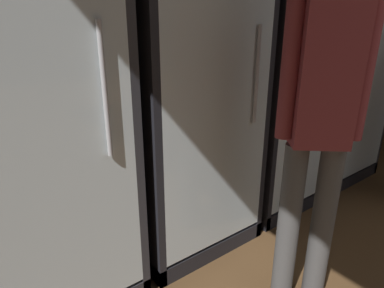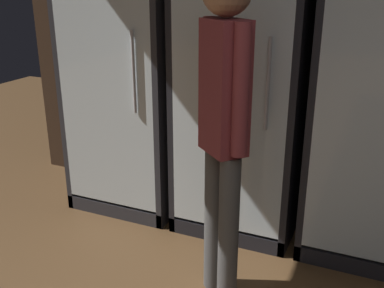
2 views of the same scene
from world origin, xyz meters
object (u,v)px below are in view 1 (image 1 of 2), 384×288
at_px(cooler_right, 336,74).
at_px(shopper_far, 324,86).
at_px(cooler_left, 182,94).
at_px(cooler_far_left, 22,112).
at_px(cooler_center, 275,80).

bearing_deg(cooler_right, shopper_far, -152.60).
xyz_separation_m(cooler_left, cooler_right, (1.65, -0.00, 0.00)).
xyz_separation_m(cooler_left, shopper_far, (0.14, -0.78, 0.13)).
bearing_deg(cooler_far_left, cooler_center, 0.01).
height_order(cooler_center, cooler_right, same).
relative_size(cooler_far_left, cooler_center, 1.00).
distance_m(cooler_right, shopper_far, 1.71).
bearing_deg(cooler_far_left, cooler_right, 0.02).
height_order(cooler_left, shopper_far, cooler_left).
bearing_deg(cooler_far_left, cooler_left, 0.09).
xyz_separation_m(cooler_center, shopper_far, (-0.69, -0.78, 0.12)).
relative_size(cooler_far_left, cooler_left, 1.00).
bearing_deg(cooler_far_left, shopper_far, -39.07).
distance_m(cooler_far_left, cooler_right, 2.48).
xyz_separation_m(cooler_center, cooler_right, (0.83, 0.00, -0.01)).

